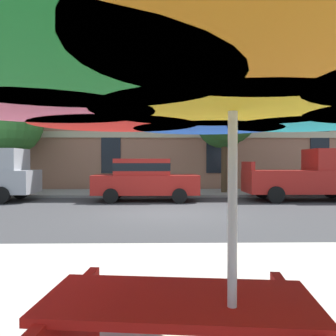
% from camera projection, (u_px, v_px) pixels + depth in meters
% --- Properties ---
extents(ground_plane, '(120.00, 120.00, 0.00)m').
position_uv_depth(ground_plane, '(166.00, 214.00, 11.21)').
color(ground_plane, '#38383A').
extents(sidewalk_far, '(56.00, 3.60, 0.12)m').
position_uv_depth(sidewalk_far, '(164.00, 193.00, 18.00)').
color(sidewalk_far, gray).
rests_on(sidewalk_far, ground).
extents(apartment_building, '(47.98, 12.08, 16.00)m').
position_uv_depth(apartment_building, '(163.00, 76.00, 26.04)').
color(apartment_building, '#A87056').
rests_on(apartment_building, ground).
extents(sedan_red, '(4.40, 1.98, 1.78)m').
position_uv_depth(sedan_red, '(145.00, 178.00, 14.87)').
color(sedan_red, '#B21E19').
rests_on(sedan_red, ground).
extents(pickup_red, '(5.10, 2.12, 2.20)m').
position_uv_depth(pickup_red, '(311.00, 176.00, 15.01)').
color(pickup_red, '#B21E19').
rests_on(pickup_red, ground).
extents(street_tree_left, '(3.50, 3.69, 5.32)m').
position_uv_depth(street_tree_left, '(5.00, 124.00, 17.98)').
color(street_tree_left, brown).
rests_on(street_tree_left, ground).
extents(street_tree_middle, '(3.17, 3.38, 5.50)m').
position_uv_depth(street_tree_middle, '(224.00, 116.00, 17.55)').
color(street_tree_middle, '#4C3823').
rests_on(street_tree_middle, ground).
extents(patio_umbrella, '(3.79, 3.79, 2.57)m').
position_uv_depth(patio_umbrella, '(233.00, 69.00, 2.17)').
color(patio_umbrella, silver).
rests_on(patio_umbrella, ground).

